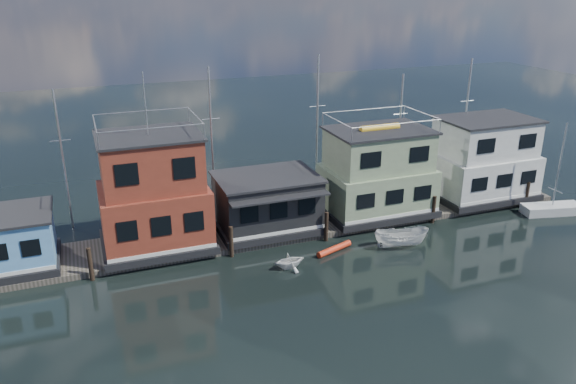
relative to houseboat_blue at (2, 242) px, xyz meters
name	(u,v)px	position (x,y,z in m)	size (l,w,h in m)	color
ground	(345,316)	(18.00, -12.00, -2.21)	(160.00, 160.00, 0.00)	black
dock	(274,229)	(18.00, 0.00, -2.01)	(48.00, 5.00, 0.40)	#595147
houseboat_blue	(2,242)	(0.00, 0.00, 0.00)	(6.40, 4.90, 3.66)	black
houseboat_red	(154,195)	(9.50, 0.00, 1.90)	(7.40, 5.90, 11.86)	black
houseboat_dark	(267,202)	(17.50, -0.02, 0.21)	(7.40, 6.10, 4.06)	black
houseboat_green	(377,173)	(26.50, 0.00, 1.34)	(8.40, 5.90, 7.03)	black
houseboat_white	(483,160)	(36.50, 0.00, 1.33)	(8.40, 5.90, 6.66)	black
pilings	(282,234)	(17.67, -2.80, -1.11)	(42.28, 0.28, 2.20)	#2D2116
background_masts	(303,134)	(22.76, 6.00, 3.35)	(36.40, 0.16, 12.00)	silver
red_kayak	(334,249)	(20.80, -4.61, -1.99)	(0.43, 0.43, 2.96)	red
motorboat	(401,238)	(25.46, -5.62, -1.47)	(1.43, 3.79, 1.47)	white
day_sailer	(552,208)	(40.00, -4.60, -1.77)	(4.94, 2.56, 7.43)	silver
dinghy_white	(289,261)	(17.08, -5.70, -1.66)	(1.80, 2.08, 1.10)	white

